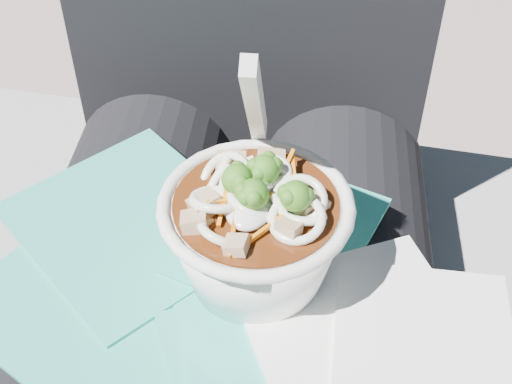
# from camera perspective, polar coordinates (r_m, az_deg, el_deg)

# --- Properties ---
(lap) EXTENTS (0.36, 0.48, 0.16)m
(lap) POSITION_cam_1_polar(r_m,az_deg,el_deg) (0.60, -2.82, -12.21)
(lap) COLOR black
(lap) RESTS_ON stone_ledge
(person_body) EXTENTS (0.34, 0.94, 1.01)m
(person_body) POSITION_cam_1_polar(r_m,az_deg,el_deg) (0.64, -1.82, -4.31)
(person_body) COLOR black
(person_body) RESTS_ON ground
(plastic_bag) EXTENTS (0.37, 0.33, 0.02)m
(plastic_bag) POSITION_cam_1_polar(r_m,az_deg,el_deg) (0.52, -2.48, -8.35)
(plastic_bag) COLOR teal
(plastic_bag) RESTS_ON lap
(napkins) EXTENTS (0.20, 0.19, 0.01)m
(napkins) POSITION_cam_1_polar(r_m,az_deg,el_deg) (0.49, 10.11, -11.37)
(napkins) COLOR white
(napkins) RESTS_ON plastic_bag
(udon_bowl) EXTENTS (0.16, 0.16, 0.18)m
(udon_bowl) POSITION_cam_1_polar(r_m,az_deg,el_deg) (0.49, 0.03, -2.87)
(udon_bowl) COLOR white
(udon_bowl) RESTS_ON plastic_bag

